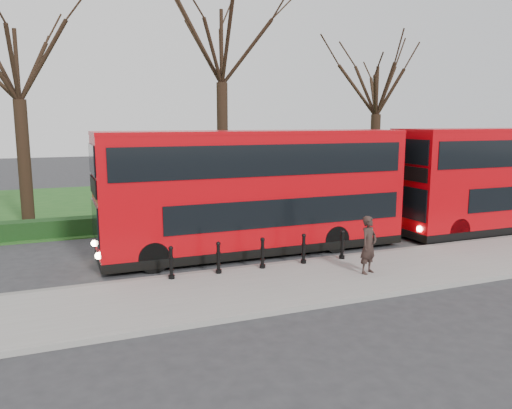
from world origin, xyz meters
name	(u,v)px	position (x,y,z in m)	size (l,w,h in m)	color
ground	(257,261)	(0.00, 0.00, 0.00)	(120.00, 120.00, 0.00)	#28282B
pavement	(293,283)	(0.00, -3.00, 0.07)	(60.00, 4.00, 0.15)	gray
kerb	(268,266)	(0.00, -1.00, 0.07)	(60.00, 0.25, 0.16)	slate
grass_verge	(169,200)	(0.00, 15.00, 0.03)	(60.00, 18.00, 0.06)	#1B4B19
hedge	(205,217)	(0.00, 6.80, 0.40)	(60.00, 0.90, 0.80)	black
yellow_line_outer	(264,266)	(0.00, -0.70, 0.01)	(60.00, 0.10, 0.01)	yellow
yellow_line_inner	(262,264)	(0.00, -0.50, 0.01)	(60.00, 0.10, 0.01)	yellow
tree_left	(16,56)	(-8.00, 10.00, 7.99)	(7.04, 7.04, 11.00)	black
tree_mid	(221,38)	(2.00, 10.00, 9.39)	(8.26, 8.26, 12.91)	black
tree_right	(377,85)	(12.00, 10.00, 7.20)	(6.35, 6.35, 9.93)	black
bollard_row	(263,254)	(-0.34, -1.35, 0.65)	(6.34, 0.15, 1.00)	black
bus_lead	(255,192)	(0.39, 1.14, 2.36)	(11.75, 2.70, 4.68)	#AD040B
bus_rear	(512,179)	(12.93, 0.54, 2.37)	(11.83, 2.72, 4.71)	#AD040B
pedestrian	(369,245)	(2.62, -3.16, 1.09)	(0.69, 0.45, 1.89)	black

